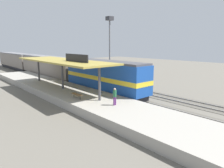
% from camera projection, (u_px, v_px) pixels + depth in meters
% --- Properties ---
extents(ground_plane, '(120.00, 120.00, 0.00)m').
position_uv_depth(ground_plane, '(101.00, 88.00, 32.07)').
color(ground_plane, '#666056').
extents(track_near, '(3.20, 110.00, 0.16)m').
position_uv_depth(track_near, '(91.00, 90.00, 30.76)').
color(track_near, '#565249').
rests_on(track_near, ground).
extents(track_far, '(3.20, 110.00, 0.16)m').
position_uv_depth(track_far, '(114.00, 86.00, 33.75)').
color(track_far, '#565249').
rests_on(track_far, ground).
extents(platform, '(6.00, 44.00, 0.90)m').
position_uv_depth(platform, '(63.00, 92.00, 27.70)').
color(platform, '#9E998E').
rests_on(platform, ground).
extents(station_canopy, '(5.20, 18.00, 4.70)m').
position_uv_depth(station_canopy, '(62.00, 61.00, 26.85)').
color(station_canopy, '#47474C').
rests_on(station_canopy, platform).
extents(platform_bench, '(0.44, 1.70, 0.50)m').
position_uv_depth(platform_bench, '(77.00, 94.00, 22.37)').
color(platform_bench, '#333338').
rests_on(platform_bench, platform).
extents(locomotive, '(2.93, 14.43, 4.44)m').
position_uv_depth(locomotive, '(104.00, 76.00, 28.00)').
color(locomotive, '#28282D').
rests_on(locomotive, track_near).
extents(passenger_carriage_front, '(2.90, 20.00, 4.24)m').
position_uv_depth(passenger_carriage_front, '(48.00, 67.00, 41.28)').
color(passenger_carriage_front, '#28282D').
rests_on(passenger_carriage_front, track_near).
extents(passenger_carriage_rear, '(2.90, 20.00, 4.24)m').
position_uv_depth(passenger_carriage_rear, '(15.00, 61.00, 56.60)').
color(passenger_carriage_rear, '#28282D').
rests_on(passenger_carriage_rear, track_near).
extents(light_mast, '(1.10, 1.10, 11.70)m').
position_uv_depth(light_mast, '(110.00, 35.00, 37.71)').
color(light_mast, slate).
rests_on(light_mast, ground).
extents(person_waiting, '(0.34, 0.34, 1.71)m').
position_uv_depth(person_waiting, '(115.00, 96.00, 19.79)').
color(person_waiting, '#663375').
rests_on(person_waiting, platform).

